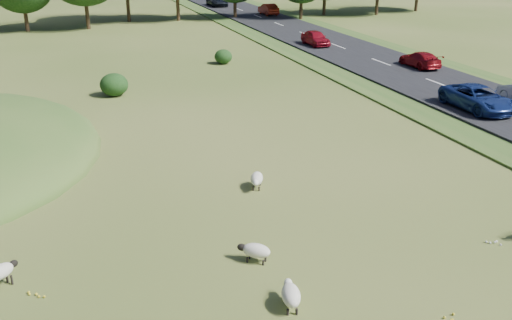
{
  "coord_description": "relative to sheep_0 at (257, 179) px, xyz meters",
  "views": [
    {
      "loc": [
        -5.46,
        -17.81,
        9.99
      ],
      "look_at": [
        2.0,
        4.0,
        1.0
      ],
      "focal_mm": 40.0,
      "sensor_mm": 36.0,
      "label": 1
    }
  ],
  "objects": [
    {
      "name": "ground",
      "position": [
        -1.78,
        16.74,
        -0.44
      ],
      "size": [
        160.0,
        160.0,
        0.0
      ],
      "primitive_type": "plane",
      "color": "#3C551A",
      "rests_on": "ground"
    },
    {
      "name": "car_7",
      "position": [
        16.32,
        29.93,
        0.52
      ],
      "size": [
        1.68,
        4.16,
        1.42
      ],
      "primitive_type": "imported",
      "color": "maroon",
      "rests_on": "road"
    },
    {
      "name": "sheep_3",
      "position": [
        -1.97,
        -5.6,
        -0.02
      ],
      "size": [
        1.13,
        0.99,
        0.67
      ],
      "rotation": [
        0.0,
        0.0,
        2.48
      ],
      "color": "beige",
      "rests_on": "ground"
    },
    {
      "name": "shrubs",
      "position": [
        -5.64,
        22.48,
        0.29
      ],
      "size": [
        20.79,
        10.26,
        1.54
      ],
      "color": "black",
      "rests_on": "ground"
    },
    {
      "name": "road",
      "position": [
        18.22,
        26.74,
        -0.31
      ],
      "size": [
        8.0,
        150.0,
        0.25
      ],
      "primitive_type": "cube",
      "color": "black",
      "rests_on": "ground"
    },
    {
      "name": "car_4",
      "position": [
        16.32,
        6.27,
        0.53
      ],
      "size": [
        2.39,
        5.18,
        1.44
      ],
      "primitive_type": "imported",
      "color": "navy",
      "rests_on": "road"
    },
    {
      "name": "sheep_2",
      "position": [
        -1.82,
        -8.32,
        0.01
      ],
      "size": [
        0.77,
        1.29,
        0.72
      ],
      "rotation": [
        0.0,
        0.0,
        1.33
      ],
      "color": "beige",
      "rests_on": "ground"
    },
    {
      "name": "car_5",
      "position": [
        20.12,
        17.98,
        0.43
      ],
      "size": [
        1.73,
        4.26,
        1.24
      ],
      "primitive_type": "imported",
      "rotation": [
        0.0,
        0.0,
        3.14
      ],
      "color": "maroon",
      "rests_on": "road"
    },
    {
      "name": "sheep_0",
      "position": [
        0.0,
        0.0,
        0.0
      ],
      "size": [
        0.88,
        1.25,
        0.7
      ],
      "rotation": [
        0.0,
        0.0,
        4.3
      ],
      "color": "beige",
      "rests_on": "ground"
    },
    {
      "name": "car_2",
      "position": [
        20.12,
        53.75,
        0.55
      ],
      "size": [
        1.57,
        4.5,
        1.48
      ],
      "primitive_type": "imported",
      "rotation": [
        0.0,
        0.0,
        3.14
      ],
      "color": "maroon",
      "rests_on": "road"
    },
    {
      "name": "sheep_1",
      "position": [
        -9.75,
        -4.5,
        0.11
      ],
      "size": [
        1.04,
        0.97,
        0.78
      ],
      "rotation": [
        0.0,
        0.0,
        0.72
      ],
      "color": "beige",
      "rests_on": "ground"
    },
    {
      "name": "car_6",
      "position": [
        16.32,
        66.2,
        0.54
      ],
      "size": [
        2.43,
        5.28,
        1.47
      ],
      "primitive_type": "imported",
      "color": "black",
      "rests_on": "road"
    }
  ]
}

